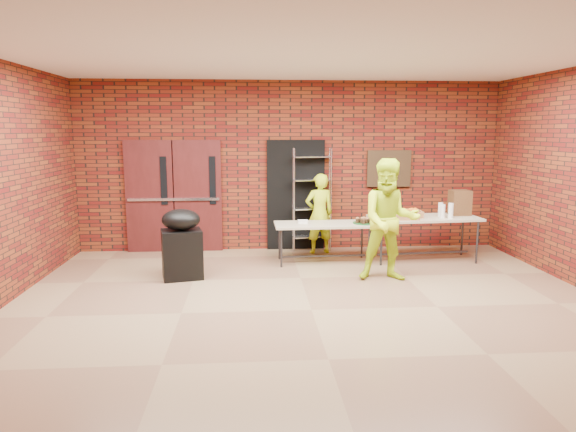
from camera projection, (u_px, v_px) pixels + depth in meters
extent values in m
cube|color=#826046|center=(311.00, 311.00, 6.58)|extent=(8.00, 7.00, 0.04)
cube|color=silver|center=(314.00, 49.00, 6.05)|extent=(8.00, 7.00, 0.04)
cube|color=maroon|center=(290.00, 166.00, 9.78)|extent=(8.00, 0.04, 3.20)
cube|color=maroon|center=(389.00, 254.00, 2.85)|extent=(8.00, 0.04, 3.20)
cube|color=#4A1515|center=(150.00, 197.00, 9.60)|extent=(0.88, 0.08, 2.10)
cube|color=#4A1515|center=(198.00, 196.00, 9.66)|extent=(0.88, 0.08, 2.10)
cube|color=black|center=(164.00, 181.00, 9.52)|extent=(0.12, 0.02, 0.90)
cube|color=black|center=(213.00, 180.00, 9.58)|extent=(0.12, 0.02, 0.90)
cube|color=silver|center=(174.00, 199.00, 9.58)|extent=(1.70, 0.04, 0.05)
cube|color=black|center=(296.00, 195.00, 9.82)|extent=(1.10, 0.06, 2.10)
cube|color=#3A2817|center=(389.00, 169.00, 9.85)|extent=(0.85, 0.04, 0.70)
cube|color=beige|center=(323.00, 224.00, 8.85)|extent=(1.69, 0.72, 0.04)
cube|color=#313036|center=(323.00, 256.00, 8.94)|extent=(1.49, 0.06, 0.03)
cylinder|color=#313036|center=(279.00, 241.00, 9.13)|extent=(0.03, 0.03, 0.65)
cylinder|color=#313036|center=(362.00, 240.00, 9.24)|extent=(0.03, 0.03, 0.65)
cylinder|color=#313036|center=(281.00, 248.00, 8.58)|extent=(0.03, 0.03, 0.65)
cylinder|color=#313036|center=(369.00, 247.00, 8.69)|extent=(0.03, 0.03, 0.65)
cube|color=beige|center=(424.00, 218.00, 9.00)|extent=(1.94, 0.91, 0.04)
cube|color=#313036|center=(423.00, 253.00, 9.11)|extent=(1.68, 0.16, 0.03)
cylinder|color=#313036|center=(373.00, 237.00, 9.32)|extent=(0.04, 0.04, 0.73)
cylinder|color=#313036|center=(462.00, 235.00, 9.44)|extent=(0.04, 0.04, 0.73)
cylinder|color=#313036|center=(381.00, 244.00, 8.70)|extent=(0.04, 0.04, 0.73)
cylinder|color=#313036|center=(477.00, 243.00, 8.82)|extent=(0.04, 0.04, 0.73)
cube|color=#B07647|center=(386.00, 216.00, 8.89)|extent=(0.46, 0.35, 0.07)
cube|color=#B07647|center=(407.00, 215.00, 8.98)|extent=(0.48, 0.37, 0.07)
cube|color=#B07647|center=(404.00, 217.00, 8.78)|extent=(0.45, 0.35, 0.07)
cylinder|color=#165320|center=(365.00, 223.00, 8.85)|extent=(0.41, 0.41, 0.02)
cube|color=white|center=(303.00, 222.00, 8.86)|extent=(0.17, 0.11, 0.06)
cube|color=brown|center=(460.00, 203.00, 9.18)|extent=(0.34, 0.30, 0.44)
cylinder|color=white|center=(443.00, 211.00, 8.84)|extent=(0.08, 0.08, 0.24)
cylinder|color=white|center=(451.00, 211.00, 8.85)|extent=(0.09, 0.09, 0.26)
cylinder|color=white|center=(441.00, 210.00, 8.99)|extent=(0.08, 0.08, 0.25)
cube|color=black|center=(182.00, 254.00, 7.95)|extent=(0.69, 0.61, 0.76)
ellipsoid|color=black|center=(181.00, 220.00, 7.87)|extent=(0.68, 0.62, 0.33)
imported|color=#C3E619|center=(319.00, 214.00, 9.54)|extent=(0.61, 0.46, 1.49)
imported|color=#C3E619|center=(390.00, 220.00, 7.76)|extent=(0.97, 0.79, 1.86)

